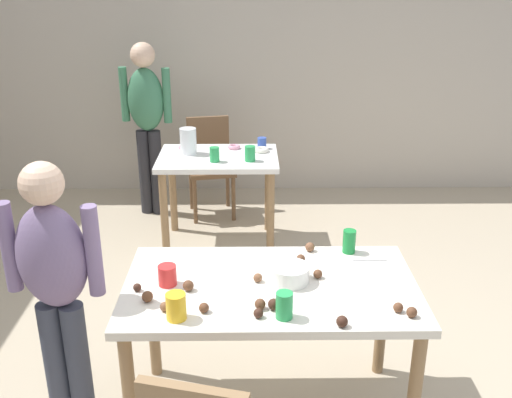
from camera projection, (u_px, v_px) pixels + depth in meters
The scene contains 35 objects.
ground_plane at pixel (272, 398), 3.10m from camera, with size 6.40×6.40×0.00m, color tan.
wall_back at pixel (261, 59), 5.59m from camera, with size 6.40×0.10×2.60m, color #BCB2A3.
dining_table_near at pixel (270, 301), 2.76m from camera, with size 1.36×0.77×0.75m.
dining_table_far at pixel (218, 172), 4.61m from camera, with size 0.92×0.65×0.75m.
chair_far_table at pixel (210, 160), 5.28m from camera, with size 0.47×0.47×0.87m.
person_girl_near at pixel (56, 282), 2.61m from camera, with size 0.45×0.23×1.38m.
person_adult_far at pixel (147, 114), 5.10m from camera, with size 0.46×0.25×1.53m.
mixing_bowl at pixel (290, 274), 2.73m from camera, with size 0.19×0.19×0.08m, color white.
soda_can at pixel (349, 241), 3.00m from camera, with size 0.07×0.07×0.12m, color #198438.
fork_near at pixel (370, 260), 2.94m from camera, with size 0.17×0.02×0.01m, color silver.
cup_near_0 at pixel (284, 305), 2.44m from camera, with size 0.07×0.07×0.12m, color green.
cup_near_1 at pixel (167, 275), 2.70m from camera, with size 0.08×0.08×0.10m, color red.
cup_near_2 at pixel (176, 306), 2.43m from camera, with size 0.08×0.08×0.12m, color yellow.
cake_ball_0 at pixel (188, 286), 2.66m from camera, with size 0.05×0.05×0.05m, color brown.
cake_ball_1 at pixel (398, 307), 2.50m from camera, with size 0.04×0.04×0.04m, color brown.
cake_ball_2 at pixel (342, 321), 2.39m from camera, with size 0.05×0.05×0.05m, color #3D2319.
cake_ball_3 at pixel (258, 313), 2.45m from camera, with size 0.04×0.04×0.04m, color #3D2319.
cake_ball_4 at pixel (204, 308), 2.49m from camera, with size 0.04×0.04×0.04m, color brown.
cake_ball_5 at pixel (412, 312), 2.46m from camera, with size 0.05×0.05×0.05m, color brown.
cake_ball_6 at pixel (147, 297), 2.57m from camera, with size 0.05×0.05×0.05m, color brown.
cake_ball_7 at pixel (274, 304), 2.51m from camera, with size 0.05×0.05×0.05m, color #3D2319.
cake_ball_8 at pixel (318, 274), 2.77m from camera, with size 0.04×0.04×0.04m, color brown.
cake_ball_9 at pixel (260, 304), 2.52m from camera, with size 0.05×0.05×0.05m, color brown.
cake_ball_10 at pixel (137, 287), 2.66m from camera, with size 0.04×0.04×0.04m, color #3D2319.
cake_ball_11 at pixel (301, 259), 2.91m from camera, with size 0.04×0.04×0.04m, color brown.
cake_ball_12 at pixel (258, 278), 2.73m from camera, with size 0.04×0.04×0.04m, color brown.
cake_ball_13 at pixel (310, 247), 3.03m from camera, with size 0.05×0.05×0.05m, color brown.
cake_ball_14 at pixel (165, 307), 2.50m from camera, with size 0.04×0.04×0.04m, color brown.
pitcher_far at pixel (188, 141), 4.57m from camera, with size 0.13×0.13×0.20m, color white.
cup_far_0 at pixel (262, 143), 4.72m from camera, with size 0.07×0.07×0.09m, color #3351B2.
cup_far_1 at pixel (250, 154), 4.42m from camera, with size 0.08×0.08×0.12m, color green.
cup_far_2 at pixel (215, 154), 4.40m from camera, with size 0.07×0.07×0.11m, color green.
donut_far_0 at pixel (185, 147), 4.72m from camera, with size 0.10×0.10×0.03m, color pink.
donut_far_1 at pixel (234, 147), 4.73m from camera, with size 0.10×0.10×0.03m, color pink.
donut_far_2 at pixel (262, 150), 4.65m from camera, with size 0.12×0.12×0.03m, color white.
Camera 1 is at (-0.11, -2.49, 2.12)m, focal length 41.26 mm.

